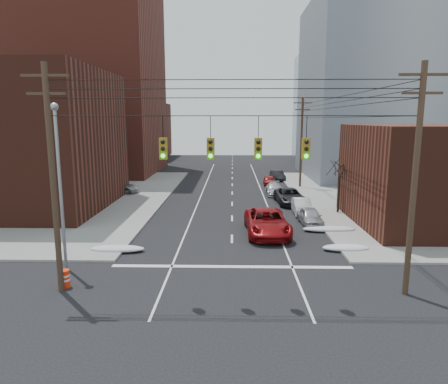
{
  "coord_description": "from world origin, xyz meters",
  "views": [
    {
      "loc": [
        0.01,
        -15.52,
        8.44
      ],
      "look_at": [
        -0.62,
        14.27,
        3.0
      ],
      "focal_mm": 32.0,
      "sensor_mm": 36.0,
      "label": 1
    }
  ],
  "objects_px": {
    "parked_car_c": "(289,196)",
    "parked_car_a": "(310,217)",
    "parked_car_f": "(278,175)",
    "construction_barrel": "(65,278)",
    "lot_car_c": "(64,194)",
    "parked_car_d": "(274,189)",
    "lot_car_d": "(93,185)",
    "lot_car_a": "(71,199)",
    "lot_car_b": "(118,187)",
    "parked_car_e": "(269,181)",
    "parked_car_b": "(302,206)",
    "red_pickup": "(267,222)"
  },
  "relations": [
    {
      "from": "parked_car_d",
      "to": "parked_car_a",
      "type": "bearing_deg",
      "value": -82.35
    },
    {
      "from": "lot_car_c",
      "to": "parked_car_d",
      "type": "bearing_deg",
      "value": -66.16
    },
    {
      "from": "parked_car_a",
      "to": "lot_car_b",
      "type": "height_order",
      "value": "lot_car_b"
    },
    {
      "from": "construction_barrel",
      "to": "parked_car_a",
      "type": "bearing_deg",
      "value": 40.26
    },
    {
      "from": "parked_car_b",
      "to": "parked_car_d",
      "type": "distance_m",
      "value": 9.49
    },
    {
      "from": "parked_car_e",
      "to": "lot_car_b",
      "type": "bearing_deg",
      "value": -157.24
    },
    {
      "from": "lot_car_b",
      "to": "parked_car_f",
      "type": "bearing_deg",
      "value": -60.49
    },
    {
      "from": "parked_car_b",
      "to": "parked_car_a",
      "type": "bearing_deg",
      "value": -88.01
    },
    {
      "from": "parked_car_c",
      "to": "parked_car_a",
      "type": "bearing_deg",
      "value": -89.87
    },
    {
      "from": "red_pickup",
      "to": "parked_car_f",
      "type": "relative_size",
      "value": 1.6
    },
    {
      "from": "parked_car_a",
      "to": "parked_car_b",
      "type": "distance_m",
      "value": 3.73
    },
    {
      "from": "parked_car_a",
      "to": "parked_car_e",
      "type": "xyz_separation_m",
      "value": [
        -1.55,
        19.72,
        -0.08
      ]
    },
    {
      "from": "red_pickup",
      "to": "parked_car_c",
      "type": "xyz_separation_m",
      "value": [
        3.21,
        10.96,
        -0.14
      ]
    },
    {
      "from": "parked_car_c",
      "to": "parked_car_f",
      "type": "distance_m",
      "value": 16.03
    },
    {
      "from": "parked_car_e",
      "to": "lot_car_d",
      "type": "bearing_deg",
      "value": -163.18
    },
    {
      "from": "parked_car_a",
      "to": "lot_car_b",
      "type": "distance_m",
      "value": 23.31
    },
    {
      "from": "parked_car_e",
      "to": "lot_car_c",
      "type": "bearing_deg",
      "value": -150.11
    },
    {
      "from": "parked_car_d",
      "to": "lot_car_d",
      "type": "height_order",
      "value": "lot_car_d"
    },
    {
      "from": "lot_car_d",
      "to": "parked_car_e",
      "type": "bearing_deg",
      "value": -83.91
    },
    {
      "from": "red_pickup",
      "to": "lot_car_a",
      "type": "height_order",
      "value": "red_pickup"
    },
    {
      "from": "parked_car_a",
      "to": "parked_car_c",
      "type": "height_order",
      "value": "parked_car_c"
    },
    {
      "from": "parked_car_a",
      "to": "parked_car_f",
      "type": "bearing_deg",
      "value": 88.35
    },
    {
      "from": "parked_car_c",
      "to": "lot_car_b",
      "type": "bearing_deg",
      "value": 162.1
    },
    {
      "from": "parked_car_d",
      "to": "construction_barrel",
      "type": "bearing_deg",
      "value": -116.46
    },
    {
      "from": "parked_car_f",
      "to": "parked_car_e",
      "type": "bearing_deg",
      "value": -116.43
    },
    {
      "from": "lot_car_d",
      "to": "lot_car_c",
      "type": "bearing_deg",
      "value": 163.39
    },
    {
      "from": "parked_car_d",
      "to": "lot_car_b",
      "type": "distance_m",
      "value": 17.81
    },
    {
      "from": "lot_car_c",
      "to": "parked_car_b",
      "type": "bearing_deg",
      "value": -89.54
    },
    {
      "from": "lot_car_b",
      "to": "lot_car_c",
      "type": "xyz_separation_m",
      "value": [
        -4.17,
        -4.86,
        0.12
      ]
    },
    {
      "from": "parked_car_c",
      "to": "parked_car_e",
      "type": "relative_size",
      "value": 1.56
    },
    {
      "from": "parked_car_d",
      "to": "construction_barrel",
      "type": "height_order",
      "value": "parked_car_d"
    },
    {
      "from": "parked_car_b",
      "to": "parked_car_f",
      "type": "xyz_separation_m",
      "value": [
        0.09,
        20.49,
        -0.02
      ]
    },
    {
      "from": "lot_car_a",
      "to": "parked_car_d",
      "type": "bearing_deg",
      "value": -53.96
    },
    {
      "from": "parked_car_a",
      "to": "lot_car_d",
      "type": "bearing_deg",
      "value": 146.45
    },
    {
      "from": "red_pickup",
      "to": "lot_car_d",
      "type": "relative_size",
      "value": 1.56
    },
    {
      "from": "parked_car_f",
      "to": "lot_car_d",
      "type": "relative_size",
      "value": 0.98
    },
    {
      "from": "parked_car_a",
      "to": "parked_car_f",
      "type": "relative_size",
      "value": 0.97
    },
    {
      "from": "parked_car_e",
      "to": "lot_car_c",
      "type": "relative_size",
      "value": 0.68
    },
    {
      "from": "red_pickup",
      "to": "parked_car_b",
      "type": "height_order",
      "value": "red_pickup"
    },
    {
      "from": "parked_car_b",
      "to": "lot_car_a",
      "type": "height_order",
      "value": "lot_car_a"
    },
    {
      "from": "parked_car_c",
      "to": "construction_barrel",
      "type": "height_order",
      "value": "parked_car_c"
    },
    {
      "from": "lot_car_b",
      "to": "lot_car_c",
      "type": "distance_m",
      "value": 6.4
    },
    {
      "from": "parked_car_d",
      "to": "lot_car_b",
      "type": "bearing_deg",
      "value": -178.74
    },
    {
      "from": "parked_car_f",
      "to": "lot_car_a",
      "type": "height_order",
      "value": "lot_car_a"
    },
    {
      "from": "parked_car_d",
      "to": "parked_car_f",
      "type": "distance_m",
      "value": 11.22
    },
    {
      "from": "parked_car_c",
      "to": "lot_car_a",
      "type": "xyz_separation_m",
      "value": [
        -21.56,
        -1.94,
        0.01
      ]
    },
    {
      "from": "parked_car_d",
      "to": "lot_car_d",
      "type": "xyz_separation_m",
      "value": [
        -21.13,
        1.06,
        0.21
      ]
    },
    {
      "from": "red_pickup",
      "to": "parked_car_f",
      "type": "xyz_separation_m",
      "value": [
        3.78,
        26.98,
        -0.24
      ]
    },
    {
      "from": "parked_car_c",
      "to": "parked_car_d",
      "type": "height_order",
      "value": "parked_car_c"
    },
    {
      "from": "parked_car_d",
      "to": "lot_car_b",
      "type": "xyz_separation_m",
      "value": [
        -17.81,
        -0.1,
        0.14
      ]
    }
  ]
}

